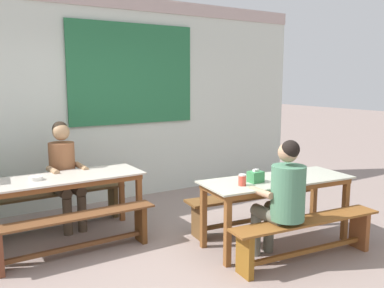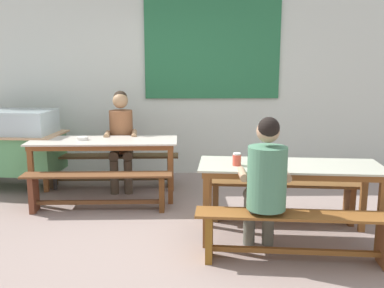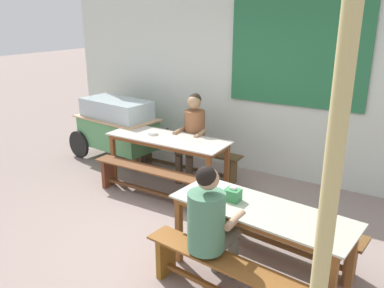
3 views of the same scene
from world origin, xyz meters
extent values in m
plane|color=gray|center=(0.00, 0.00, 0.00)|extent=(40.00, 40.00, 0.00)
cube|color=silver|center=(0.00, 2.51, 1.43)|extent=(7.37, 0.12, 2.85)
cube|color=#276C42|center=(0.56, 2.42, 1.92)|extent=(2.00, 0.03, 1.50)
cube|color=beige|center=(-0.87, 1.25, 0.74)|extent=(1.84, 0.67, 0.02)
cube|color=brown|center=(-0.87, 1.25, 0.70)|extent=(1.76, 0.61, 0.06)
cube|color=brown|center=(-0.04, 1.52, 0.34)|extent=(0.06, 0.06, 0.67)
cube|color=brown|center=(-0.03, 0.99, 0.34)|extent=(0.06, 0.06, 0.67)
cube|color=brown|center=(-1.71, 1.51, 0.34)|extent=(0.06, 0.06, 0.67)
cube|color=brown|center=(-1.70, 0.97, 0.34)|extent=(0.06, 0.06, 0.67)
cube|color=#B6B7A3|center=(1.14, -0.11, 0.74)|extent=(1.79, 0.82, 0.02)
cube|color=brown|center=(1.14, -0.11, 0.70)|extent=(1.70, 0.75, 0.06)
cube|color=brown|center=(1.95, 0.06, 0.34)|extent=(0.07, 0.07, 0.67)
cube|color=brown|center=(1.89, -0.45, 0.34)|extent=(0.07, 0.07, 0.67)
cube|color=brown|center=(0.39, 0.23, 0.34)|extent=(0.07, 0.07, 0.67)
cube|color=brown|center=(0.34, -0.29, 0.34)|extent=(0.07, 0.07, 0.67)
cube|color=brown|center=(-0.87, 1.75, 0.43)|extent=(1.86, 0.29, 0.03)
cube|color=brown|center=(-0.07, 1.76, 0.21)|extent=(0.06, 0.23, 0.42)
cube|color=brown|center=(-1.68, 1.75, 0.21)|extent=(0.06, 0.23, 0.42)
cube|color=brown|center=(-0.87, 1.75, 0.10)|extent=(1.58, 0.06, 0.04)
cube|color=brown|center=(-0.87, 0.74, 0.43)|extent=(1.72, 0.26, 0.02)
cube|color=brown|center=(-0.13, 0.74, 0.21)|extent=(0.06, 0.21, 0.42)
cube|color=brown|center=(-1.60, 0.73, 0.21)|extent=(0.06, 0.21, 0.42)
cube|color=brown|center=(-0.87, 0.74, 0.11)|extent=(1.44, 0.06, 0.04)
cube|color=brown|center=(1.20, 0.39, 0.43)|extent=(1.70, 0.49, 0.03)
cube|color=brown|center=(1.91, 0.32, 0.21)|extent=(0.09, 0.27, 0.41)
cube|color=brown|center=(0.48, 0.47, 0.21)|extent=(0.09, 0.27, 0.41)
cube|color=brown|center=(1.20, 0.39, 0.10)|extent=(1.39, 0.19, 0.04)
cube|color=brown|center=(1.09, -0.62, 0.43)|extent=(1.75, 0.45, 0.02)
cube|color=brown|center=(0.35, -0.54, 0.21)|extent=(0.08, 0.23, 0.42)
cube|color=brown|center=(1.09, -0.62, 0.11)|extent=(1.44, 0.20, 0.04)
cube|color=#5A9F64|center=(-2.24, 1.68, 0.49)|extent=(1.44, 0.82, 0.50)
cube|color=silver|center=(-2.24, 1.68, 0.91)|extent=(1.29, 0.74, 0.33)
cube|color=tan|center=(-2.24, 1.68, 0.75)|extent=(1.52, 0.91, 0.02)
cylinder|color=#333333|center=(-1.62, 1.62, 0.12)|extent=(0.05, 0.05, 0.24)
cylinder|color=#3F3F3F|center=(-1.38, 1.59, 0.64)|extent=(0.11, 0.68, 0.04)
cylinder|color=#5F6053|center=(0.93, -0.23, 0.22)|extent=(0.11, 0.11, 0.44)
cylinder|color=#5F6053|center=(0.75, -0.23, 0.22)|extent=(0.11, 0.11, 0.44)
cylinder|color=#5F6053|center=(0.92, -0.41, 0.49)|extent=(0.14, 0.40, 0.13)
cylinder|color=#5F6053|center=(0.74, -0.41, 0.49)|extent=(0.14, 0.40, 0.13)
cylinder|color=#497B5D|center=(0.83, -0.59, 0.75)|extent=(0.33, 0.33, 0.54)
sphere|color=tan|center=(0.83, -0.57, 1.15)|extent=(0.19, 0.19, 0.19)
sphere|color=black|center=(0.83, -0.60, 1.18)|extent=(0.18, 0.18, 0.18)
cylinder|color=tan|center=(1.02, -0.42, 0.74)|extent=(0.08, 0.30, 0.08)
cylinder|color=tan|center=(0.65, -0.41, 0.74)|extent=(0.08, 0.30, 0.07)
cylinder|color=#4A3B2C|center=(-0.78, 1.39, 0.22)|extent=(0.11, 0.11, 0.44)
cylinder|color=#4A3B2C|center=(-0.60, 1.41, 0.22)|extent=(0.11, 0.11, 0.44)
cylinder|color=#4A3B2C|center=(-0.79, 1.57, 0.49)|extent=(0.17, 0.41, 0.13)
cylinder|color=#4A3B2C|center=(-0.62, 1.59, 0.49)|extent=(0.17, 0.41, 0.13)
cylinder|color=brown|center=(-0.72, 1.76, 0.77)|extent=(0.32, 0.32, 0.58)
sphere|color=#A88059|center=(-0.72, 1.74, 1.20)|extent=(0.21, 0.21, 0.21)
sphere|color=#2D2319|center=(-0.72, 1.77, 1.23)|extent=(0.19, 0.19, 0.19)
cylinder|color=#A88059|center=(-0.88, 1.56, 0.76)|extent=(0.10, 0.31, 0.07)
cylinder|color=#A88059|center=(-0.53, 1.59, 0.76)|extent=(0.10, 0.31, 0.09)
cube|color=#37834B|center=(0.84, -0.10, 0.81)|extent=(0.15, 0.12, 0.12)
cube|color=white|center=(0.84, -0.10, 0.88)|extent=(0.06, 0.04, 0.02)
cylinder|color=#D54837|center=(0.63, -0.13, 0.80)|extent=(0.08, 0.08, 0.10)
cylinder|color=white|center=(0.63, -0.13, 0.86)|extent=(0.07, 0.07, 0.02)
cylinder|color=silver|center=(-1.14, 1.24, 0.77)|extent=(0.15, 0.15, 0.04)
camera|label=1|loc=(-1.98, -3.33, 1.84)|focal=38.03mm
camera|label=2|loc=(0.12, -4.07, 1.72)|focal=40.24mm
camera|label=3|loc=(2.34, -3.26, 2.48)|focal=37.26mm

